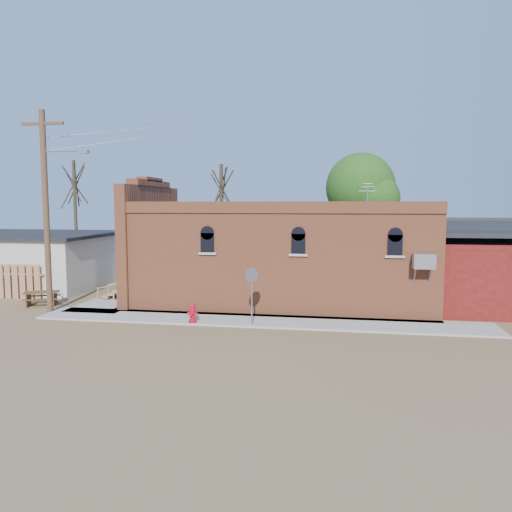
% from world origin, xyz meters
% --- Properties ---
extents(ground, '(120.00, 120.00, 0.00)m').
position_xyz_m(ground, '(0.00, 0.00, 0.00)').
color(ground, brown).
rests_on(ground, ground).
extents(sidewalk_south, '(19.00, 2.20, 0.08)m').
position_xyz_m(sidewalk_south, '(1.50, 0.90, 0.04)').
color(sidewalk_south, '#9E9991').
rests_on(sidewalk_south, ground).
extents(sidewalk_west, '(2.60, 10.00, 0.08)m').
position_xyz_m(sidewalk_west, '(-6.30, 6.00, 0.04)').
color(sidewalk_west, '#9E9991').
rests_on(sidewalk_west, ground).
extents(brick_bar, '(16.40, 7.97, 6.30)m').
position_xyz_m(brick_bar, '(1.64, 5.49, 2.34)').
color(brick_bar, '#B85E38').
rests_on(brick_bar, ground).
extents(red_shed, '(5.40, 6.40, 4.30)m').
position_xyz_m(red_shed, '(11.50, 5.50, 2.27)').
color(red_shed, '#59100F').
rests_on(red_shed, ground).
extents(utility_pole, '(3.12, 0.26, 9.00)m').
position_xyz_m(utility_pole, '(-8.14, 1.20, 4.77)').
color(utility_pole, '#49341D').
rests_on(utility_pole, ground).
extents(tree_bare_near, '(2.80, 2.80, 7.65)m').
position_xyz_m(tree_bare_near, '(-3.00, 13.00, 5.96)').
color(tree_bare_near, '#433626').
rests_on(tree_bare_near, ground).
extents(tree_bare_far, '(2.80, 2.80, 8.16)m').
position_xyz_m(tree_bare_far, '(-14.00, 14.00, 6.36)').
color(tree_bare_far, '#433626').
rests_on(tree_bare_far, ground).
extents(tree_leafy, '(4.40, 4.40, 8.15)m').
position_xyz_m(tree_leafy, '(6.00, 13.50, 5.93)').
color(tree_leafy, '#433626').
rests_on(tree_leafy, ground).
extents(fire_hydrant, '(0.43, 0.39, 0.79)m').
position_xyz_m(fire_hydrant, '(-1.13, -0.00, 0.47)').
color(fire_hydrant, '#B80A1C').
rests_on(fire_hydrant, sidewalk_south).
extents(stop_sign, '(0.49, 0.49, 2.33)m').
position_xyz_m(stop_sign, '(1.33, 0.00, 1.87)').
color(stop_sign, gray).
rests_on(stop_sign, sidewalk_south).
extents(trash_barrel, '(0.59, 0.59, 0.71)m').
position_xyz_m(trash_barrel, '(-5.30, 5.04, 0.43)').
color(trash_barrel, navy).
rests_on(trash_barrel, sidewalk_west).
extents(picnic_table, '(1.94, 1.74, 0.66)m').
position_xyz_m(picnic_table, '(-9.50, 2.59, 0.43)').
color(picnic_table, '#4F381F').
rests_on(picnic_table, ground).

